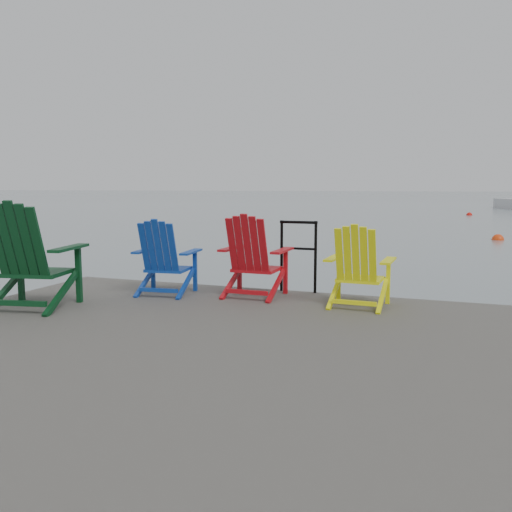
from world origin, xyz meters
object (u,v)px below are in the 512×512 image
(buoy_d, at_px, (469,215))
(chair_blue, at_px, (164,257))
(chair_yellow, at_px, (358,266))
(buoy_b, at_px, (244,230))
(handrail, at_px, (298,249))
(buoy_a, at_px, (498,240))
(chair_red, at_px, (253,256))
(chair_green, at_px, (30,256))

(buoy_d, bearing_deg, chair_blue, -97.98)
(chair_blue, distance_m, buoy_d, 31.35)
(chair_yellow, relative_size, buoy_b, 2.50)
(handrail, bearing_deg, buoy_d, 84.62)
(buoy_a, bearing_deg, buoy_d, 91.60)
(chair_red, bearing_deg, chair_blue, -166.89)
(chair_red, relative_size, buoy_d, 2.71)
(buoy_d, bearing_deg, buoy_a, -88.40)
(handrail, height_order, chair_green, chair_green)
(chair_blue, height_order, buoy_a, chair_blue)
(chair_red, distance_m, buoy_a, 14.64)
(buoy_b, bearing_deg, handrail, -66.48)
(chair_yellow, bearing_deg, chair_red, 175.73)
(chair_green, bearing_deg, chair_red, 23.10)
(handrail, distance_m, buoy_a, 14.07)
(handrail, bearing_deg, chair_yellow, -35.78)
(buoy_a, relative_size, buoy_d, 1.11)
(handrail, relative_size, buoy_d, 2.49)
(handrail, xyz_separation_m, buoy_d, (2.85, 30.31, -1.04))
(chair_yellow, bearing_deg, buoy_b, 117.07)
(chair_blue, relative_size, chair_red, 0.93)
(handrail, height_order, buoy_b, handrail)
(handrail, relative_size, buoy_a, 2.25)
(chair_red, xyz_separation_m, chair_yellow, (1.28, -0.13, -0.04))
(chair_red, bearing_deg, handrail, 48.73)
(buoy_d, bearing_deg, handrail, -95.38)
(handrail, relative_size, chair_yellow, 1.00)
(chair_blue, distance_m, buoy_b, 16.00)
(chair_red, distance_m, chair_yellow, 1.29)
(chair_green, xyz_separation_m, buoy_b, (-3.84, 16.40, -1.08))
(handrail, height_order, buoy_a, handrail)
(buoy_d, bearing_deg, buoy_b, -120.11)
(chair_blue, bearing_deg, buoy_a, 64.61)
(chair_green, bearing_deg, handrail, 25.88)
(chair_green, bearing_deg, buoy_b, 91.70)
(chair_blue, height_order, chair_yellow, chair_blue)
(chair_blue, height_order, chair_red, chair_red)
(chair_green, bearing_deg, chair_blue, 38.70)
(buoy_a, relative_size, buoy_b, 1.11)
(chair_blue, relative_size, buoy_d, 2.52)
(chair_blue, bearing_deg, chair_red, 5.72)
(buoy_a, xyz_separation_m, buoy_d, (-0.47, 16.68, 0.00))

